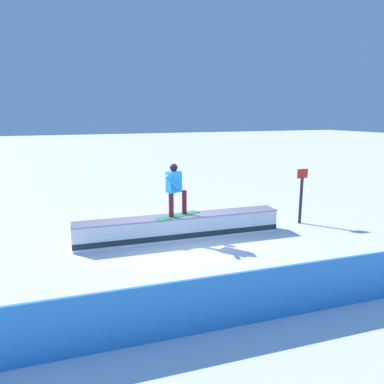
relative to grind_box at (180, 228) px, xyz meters
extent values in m
plane|color=white|center=(0.00, 0.00, -0.32)|extent=(120.00, 120.00, 0.00)
cube|color=white|center=(0.00, 0.00, 0.01)|extent=(6.04, 1.03, 0.66)
cube|color=#20272D|center=(0.00, 0.00, -0.15)|extent=(6.05, 1.04, 0.16)
cube|color=gray|center=(0.00, 0.00, 0.36)|extent=(6.04, 1.09, 0.04)
cube|color=#309051|center=(0.06, 0.00, 0.39)|extent=(1.47, 0.72, 0.01)
cylinder|color=maroon|center=(0.28, 0.07, 0.75)|extent=(0.18, 0.18, 0.70)
cylinder|color=maroon|center=(-0.17, -0.08, 0.75)|extent=(0.18, 0.18, 0.70)
cube|color=#288FDA|center=(0.19, 0.04, 1.39)|extent=(0.45, 0.35, 0.59)
sphere|color=black|center=(0.19, 0.04, 1.80)|extent=(0.22, 0.22, 0.22)
cylinder|color=#288FDA|center=(0.31, 0.25, 1.42)|extent=(0.45, 0.22, 0.46)
cylinder|color=#288FDA|center=(0.14, -0.15, 1.42)|extent=(0.24, 0.16, 0.55)
cube|color=#3185DB|center=(0.00, 4.66, 0.17)|extent=(11.68, 0.90, 0.98)
cylinder|color=#262628|center=(-4.25, 0.04, 0.45)|extent=(0.10, 0.10, 1.53)
cube|color=red|center=(-4.25, 0.04, 1.36)|extent=(0.40, 0.04, 0.30)
camera|label=1|loc=(3.53, 9.58, 3.24)|focal=34.29mm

